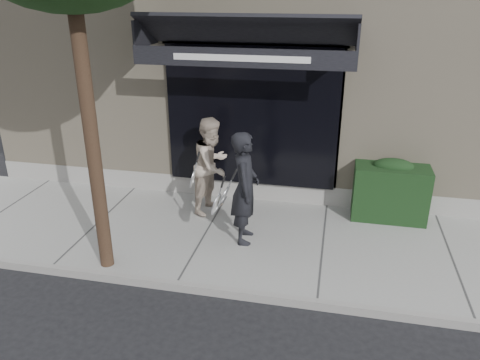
# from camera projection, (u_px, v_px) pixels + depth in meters

# --- Properties ---
(ground) EXTENTS (80.00, 80.00, 0.00)m
(ground) POSITION_uv_depth(u_px,v_px,m) (322.00, 250.00, 7.76)
(ground) COLOR black
(ground) RESTS_ON ground
(sidewalk) EXTENTS (20.00, 3.00, 0.12)m
(sidewalk) POSITION_uv_depth(u_px,v_px,m) (323.00, 247.00, 7.73)
(sidewalk) COLOR gray
(sidewalk) RESTS_ON ground
(curb) EXTENTS (20.00, 0.10, 0.14)m
(curb) POSITION_uv_depth(u_px,v_px,m) (317.00, 304.00, 6.33)
(curb) COLOR gray
(curb) RESTS_ON ground
(building_facade) EXTENTS (14.30, 8.04, 5.64)m
(building_facade) POSITION_uv_depth(u_px,v_px,m) (340.00, 46.00, 11.18)
(building_facade) COLOR tan
(building_facade) RESTS_ON ground
(hedge) EXTENTS (1.30, 0.70, 1.14)m
(hedge) POSITION_uv_depth(u_px,v_px,m) (390.00, 190.00, 8.42)
(hedge) COLOR black
(hedge) RESTS_ON sidewalk
(pedestrian_front) EXTENTS (0.74, 0.90, 1.87)m
(pedestrian_front) POSITION_uv_depth(u_px,v_px,m) (245.00, 188.00, 7.51)
(pedestrian_front) COLOR black
(pedestrian_front) RESTS_ON sidewalk
(pedestrian_back) EXTENTS (0.91, 1.04, 1.80)m
(pedestrian_back) POSITION_uv_depth(u_px,v_px,m) (212.00, 165.00, 8.56)
(pedestrian_back) COLOR #BCA996
(pedestrian_back) RESTS_ON sidewalk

